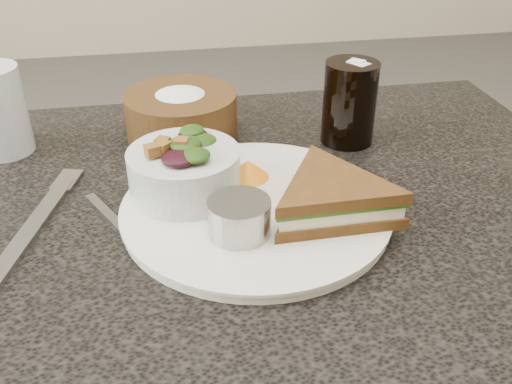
{
  "coord_description": "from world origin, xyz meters",
  "views": [
    {
      "loc": [
        -0.05,
        -0.56,
        1.12
      ],
      "look_at": [
        0.04,
        -0.01,
        0.78
      ],
      "focal_mm": 40.0,
      "sensor_mm": 36.0,
      "label": 1
    }
  ],
  "objects": [
    {
      "name": "dinner_plate",
      "position": [
        0.04,
        -0.01,
        0.76
      ],
      "size": [
        0.31,
        0.31,
        0.01
      ],
      "primitive_type": "cylinder",
      "color": "silver",
      "rests_on": "dining_table"
    },
    {
      "name": "sandwich",
      "position": [
        0.12,
        -0.05,
        0.79
      ],
      "size": [
        0.17,
        0.17,
        0.05
      ],
      "primitive_type": null,
      "rotation": [
        0.0,
        0.0,
        0.02
      ],
      "color": "#533216",
      "rests_on": "dinner_plate"
    },
    {
      "name": "salad_bowl",
      "position": [
        -0.03,
        0.03,
        0.8
      ],
      "size": [
        0.17,
        0.17,
        0.08
      ],
      "primitive_type": null,
      "rotation": [
        0.0,
        0.0,
        -0.34
      ],
      "color": "#B7C2BD",
      "rests_on": "dinner_plate"
    },
    {
      "name": "dressing_ramekin",
      "position": [
        0.02,
        -0.07,
        0.78
      ],
      "size": [
        0.08,
        0.08,
        0.04
      ],
      "primitive_type": "cylinder",
      "rotation": [
        0.0,
        0.0,
        -0.2
      ],
      "color": "#9A9A9A",
      "rests_on": "dinner_plate"
    },
    {
      "name": "orange_wedge",
      "position": [
        0.04,
        0.05,
        0.78
      ],
      "size": [
        0.08,
        0.08,
        0.02
      ],
      "primitive_type": "cone",
      "rotation": [
        0.0,
        0.0,
        0.81
      ],
      "color": "orange",
      "rests_on": "dinner_plate"
    },
    {
      "name": "fork",
      "position": [
        -0.21,
        0.0,
        0.75
      ],
      "size": [
        0.07,
        0.21,
        0.01
      ],
      "primitive_type": "cube",
      "rotation": [
        0.0,
        0.0,
        -0.26
      ],
      "color": "#AAAAAB",
      "rests_on": "dining_table"
    },
    {
      "name": "knife",
      "position": [
        -0.11,
        -0.02,
        0.75
      ],
      "size": [
        0.09,
        0.16,
        0.0
      ],
      "primitive_type": "cube",
      "rotation": [
        0.0,
        0.0,
        0.48
      ],
      "color": "#949698",
      "rests_on": "dining_table"
    },
    {
      "name": "bread_basket",
      "position": [
        -0.03,
        0.21,
        0.8
      ],
      "size": [
        0.21,
        0.21,
        0.09
      ],
      "primitive_type": null,
      "rotation": [
        0.0,
        0.0,
        -0.38
      ],
      "color": "#503517",
      "rests_on": "dining_table"
    },
    {
      "name": "cola_glass",
      "position": [
        0.21,
        0.15,
        0.81
      ],
      "size": [
        0.09,
        0.09,
        0.13
      ],
      "primitive_type": null,
      "rotation": [
        0.0,
        0.0,
        -0.33
      ],
      "color": "black",
      "rests_on": "dining_table"
    }
  ]
}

